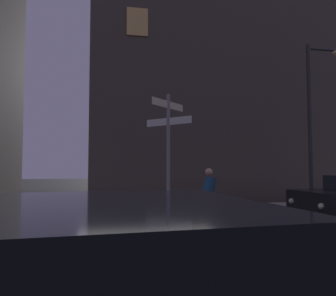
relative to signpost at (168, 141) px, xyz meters
name	(u,v)px	position (x,y,z in m)	size (l,w,h in m)	color
ground_plane	(154,272)	(-1.20, -5.38, -2.52)	(80.00, 80.00, 0.00)	black
sidewalk_kerb	(130,213)	(-1.20, 0.77, -2.45)	(40.00, 2.96, 0.14)	gray
signpost	(168,141)	(0.00, 0.00, 0.00)	(1.29, 1.29, 3.93)	gray
street_lamp	(314,111)	(5.71, 0.45, 1.25)	(1.53, 0.28, 6.17)	#2D2D30
cyclist	(211,199)	(0.91, -1.72, -1.77)	(1.82, 0.33, 1.61)	black
building_right_block	(196,24)	(3.09, 7.77, 7.67)	(11.72, 9.77, 20.38)	#4C443D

